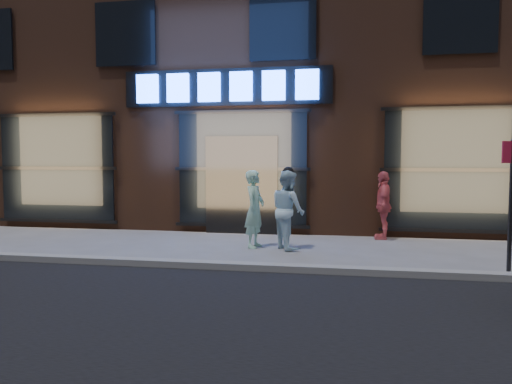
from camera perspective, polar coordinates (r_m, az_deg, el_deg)
ground at (r=8.68m, az=-7.16°, el=-8.60°), size 90.00×90.00×0.00m
curb at (r=8.66m, az=-7.16°, el=-8.21°), size 60.00×0.25×0.12m
storefront_building at (r=16.58m, az=1.38°, el=15.34°), size 30.20×8.28×10.30m
man_bowtie at (r=10.40m, az=-0.15°, el=-1.95°), size 0.49×0.65×1.62m
man_cap at (r=10.25m, az=3.68°, el=-2.03°), size 0.94×1.00×1.62m
passerby at (r=11.84m, az=14.34°, el=-1.47°), size 0.45×0.94×1.57m
sign_post at (r=8.79m, az=27.15°, el=-0.24°), size 0.34×0.12×2.16m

